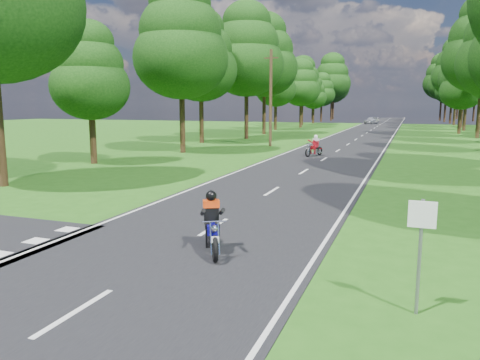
% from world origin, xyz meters
% --- Properties ---
extents(ground, '(160.00, 160.00, 0.00)m').
position_xyz_m(ground, '(0.00, 0.00, 0.00)').
color(ground, '#225613').
rests_on(ground, ground).
extents(main_road, '(7.00, 140.00, 0.02)m').
position_xyz_m(main_road, '(0.00, 50.00, 0.01)').
color(main_road, black).
rests_on(main_road, ground).
extents(road_markings, '(7.40, 140.00, 0.01)m').
position_xyz_m(road_markings, '(-0.14, 48.13, 0.02)').
color(road_markings, silver).
rests_on(road_markings, main_road).
extents(treeline, '(40.00, 115.35, 14.78)m').
position_xyz_m(treeline, '(1.43, 60.06, 8.25)').
color(treeline, black).
rests_on(treeline, ground).
extents(telegraph_pole, '(1.20, 0.26, 8.00)m').
position_xyz_m(telegraph_pole, '(-6.00, 28.00, 4.07)').
color(telegraph_pole, '#382616').
rests_on(telegraph_pole, ground).
extents(road_sign, '(0.45, 0.07, 2.00)m').
position_xyz_m(road_sign, '(5.50, -2.01, 1.34)').
color(road_sign, slate).
rests_on(road_sign, ground).
extents(rider_near_blue, '(1.36, 1.84, 1.48)m').
position_xyz_m(rider_near_blue, '(0.89, -0.15, 0.76)').
color(rider_near_blue, '#130D98').
rests_on(rider_near_blue, main_road).
extents(rider_far_red, '(1.19, 1.83, 1.45)m').
position_xyz_m(rider_far_red, '(-0.97, 21.57, 0.74)').
color(rider_far_red, maroon).
rests_on(rider_far_red, main_road).
extents(distant_car, '(2.67, 4.05, 1.28)m').
position_xyz_m(distant_car, '(-1.68, 77.25, 0.66)').
color(distant_car, '#B7B9BF').
rests_on(distant_car, main_road).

